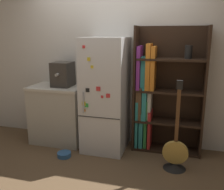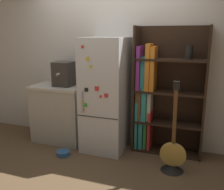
{
  "view_description": "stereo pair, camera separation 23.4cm",
  "coord_description": "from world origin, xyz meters",
  "px_view_note": "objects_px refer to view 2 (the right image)",
  "views": [
    {
      "loc": [
        1.05,
        -3.28,
        1.7
      ],
      "look_at": [
        0.09,
        0.15,
        0.83
      ],
      "focal_mm": 40.0,
      "sensor_mm": 36.0,
      "label": 1
    },
    {
      "loc": [
        1.28,
        -3.21,
        1.7
      ],
      "look_at": [
        0.09,
        0.15,
        0.83
      ],
      "focal_mm": 40.0,
      "sensor_mm": 36.0,
      "label": 2
    }
  ],
  "objects_px": {
    "refrigerator": "(106,95)",
    "espresso_machine": "(65,74)",
    "bookshelf": "(159,96)",
    "guitar": "(173,158)",
    "pet_bowl": "(63,153)"
  },
  "relations": [
    {
      "from": "espresso_machine",
      "to": "guitar",
      "type": "relative_size",
      "value": 0.32
    },
    {
      "from": "pet_bowl",
      "to": "espresso_machine",
      "type": "bearing_deg",
      "value": 113.57
    },
    {
      "from": "refrigerator",
      "to": "guitar",
      "type": "bearing_deg",
      "value": -19.28
    },
    {
      "from": "bookshelf",
      "to": "refrigerator",
      "type": "bearing_deg",
      "value": -165.56
    },
    {
      "from": "bookshelf",
      "to": "guitar",
      "type": "distance_m",
      "value": 0.91
    },
    {
      "from": "bookshelf",
      "to": "espresso_machine",
      "type": "distance_m",
      "value": 1.5
    },
    {
      "from": "espresso_machine",
      "to": "guitar",
      "type": "distance_m",
      "value": 2.03
    },
    {
      "from": "refrigerator",
      "to": "espresso_machine",
      "type": "bearing_deg",
      "value": 174.9
    },
    {
      "from": "bookshelf",
      "to": "espresso_machine",
      "type": "bearing_deg",
      "value": -174.89
    },
    {
      "from": "refrigerator",
      "to": "espresso_machine",
      "type": "height_order",
      "value": "refrigerator"
    },
    {
      "from": "espresso_machine",
      "to": "bookshelf",
      "type": "bearing_deg",
      "value": 5.11
    },
    {
      "from": "bookshelf",
      "to": "pet_bowl",
      "type": "relative_size",
      "value": 9.19
    },
    {
      "from": "refrigerator",
      "to": "guitar",
      "type": "relative_size",
      "value": 1.4
    },
    {
      "from": "guitar",
      "to": "pet_bowl",
      "type": "xyz_separation_m",
      "value": [
        -1.53,
        -0.1,
        -0.13
      ]
    },
    {
      "from": "espresso_machine",
      "to": "pet_bowl",
      "type": "relative_size",
      "value": 1.92
    }
  ]
}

